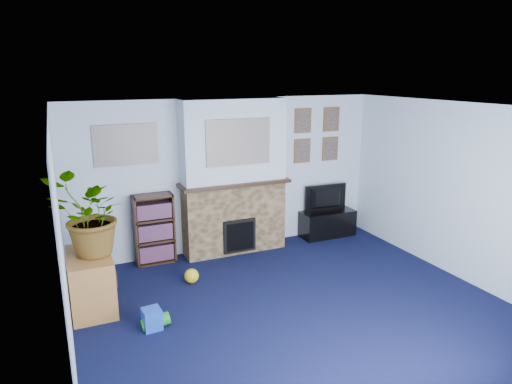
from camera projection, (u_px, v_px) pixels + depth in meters
name	position (u px, v px, depth m)	size (l,w,h in m)	color
floor	(296.00, 309.00, 5.52)	(5.00, 4.50, 0.01)	black
ceiling	(301.00, 108.00, 4.90)	(5.00, 4.50, 0.01)	white
wall_back	(229.00, 175.00, 7.20)	(5.00, 0.04, 2.40)	silver
wall_front	(453.00, 302.00, 3.22)	(5.00, 0.04, 2.40)	silver
wall_left	(62.00, 247.00, 4.23)	(0.04, 4.50, 2.40)	silver
wall_right	(460.00, 192.00, 6.19)	(0.04, 4.50, 2.40)	silver
chimney_breast	(234.00, 179.00, 7.02)	(1.72, 0.50, 2.40)	brown
collage_main	(238.00, 142.00, 6.69)	(1.00, 0.03, 0.68)	gray
collage_left	(126.00, 145.00, 6.43)	(0.90, 0.03, 0.58)	gray
portrait_tl	(303.00, 121.00, 7.49)	(0.30, 0.03, 0.40)	brown
portrait_tr	(331.00, 119.00, 7.70)	(0.30, 0.03, 0.40)	brown
portrait_bl	(302.00, 151.00, 7.61)	(0.30, 0.03, 0.40)	brown
portrait_br	(330.00, 149.00, 7.83)	(0.30, 0.03, 0.40)	brown
tv_stand	(327.00, 223.00, 7.93)	(0.95, 0.40, 0.45)	black
television	(328.00, 198.00, 7.83)	(0.78, 0.10, 0.45)	black
bookshelf	(154.00, 230.00, 6.76)	(0.58, 0.28, 1.05)	black
sideboard	(91.00, 281.00, 5.46)	(0.49, 0.89, 0.69)	#B07438
potted_plant	(89.00, 216.00, 5.23)	(0.87, 0.76, 0.97)	#26661E
mantel_clock	(234.00, 177.00, 6.97)	(0.09, 0.05, 0.13)	gold
mantel_candle	(248.00, 175.00, 7.06)	(0.05, 0.05, 0.15)	#B2BFC6
mantel_teddy	(202.00, 180.00, 6.77)	(0.12, 0.12, 0.12)	gray
mantel_can	(280.00, 173.00, 7.28)	(0.06, 0.06, 0.12)	blue
green_crate	(88.00, 300.00, 5.44)	(0.37, 0.29, 0.29)	#198C26
toy_ball	(192.00, 277.00, 6.18)	(0.20, 0.20, 0.20)	yellow
toy_block	(152.00, 320.00, 5.07)	(0.20, 0.20, 0.24)	blue
toy_tube	(156.00, 322.00, 5.10)	(0.15, 0.15, 0.31)	#198C26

